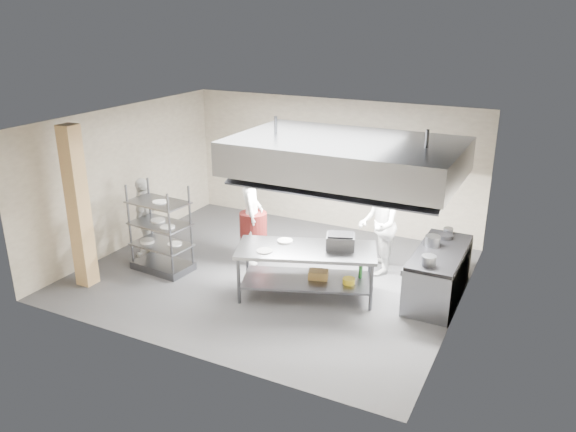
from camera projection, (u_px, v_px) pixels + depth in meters
The scene contains 23 objects.
floor at pixel (272, 274), 10.94m from camera, with size 7.00×7.00×0.00m, color #3C3C3F.
ceiling at pixel (270, 120), 9.92m from camera, with size 7.00×7.00×0.00m, color silver.
wall_back at pixel (332, 164), 12.95m from camera, with size 7.00×7.00×0.00m, color tan.
wall_left at pixel (126, 177), 11.90m from camera, with size 6.00×6.00×0.00m, color tan.
wall_right at pixel (464, 231), 8.95m from camera, with size 6.00×6.00×0.00m, color tan.
column at pixel (78, 208), 10.05m from camera, with size 0.30×0.30×3.00m, color tan.
exhaust_hood at pixel (346, 156), 9.91m from camera, with size 4.00×2.50×0.60m, color gray.
hood_strip_a at pixel (300, 168), 10.40m from camera, with size 1.60×0.12×0.04m, color white.
hood_strip_b at pixel (394, 180), 9.64m from camera, with size 1.60×0.12×0.04m, color white.
wall_shelf at pixel (407, 175), 12.06m from camera, with size 1.50×0.28×0.04m, color gray.
island at pixel (306, 272), 9.96m from camera, with size 2.43×1.01×0.91m, color slate, non-canonical shape.
island_worktop at pixel (306, 250), 9.81m from camera, with size 2.43×1.01×0.06m, color gray.
island_undershelf at pixel (306, 280), 10.01m from camera, with size 2.24×0.91×0.04m, color slate.
pass_rack at pixel (160, 228), 10.84m from camera, with size 1.15×0.67×1.73m, color slate, non-canonical shape.
cooking_range at pixel (438, 275), 9.92m from camera, with size 0.80×2.00×0.84m, color slate.
range_top at pixel (441, 252), 9.76m from camera, with size 0.78×1.96×0.06m, color black.
chef_head at pixel (251, 216), 11.17m from camera, with size 0.71×0.47×1.95m, color white.
chef_line at pixel (378, 224), 10.72m from camera, with size 0.96×0.74×1.97m, color silver.
chef_plating at pixel (145, 217), 11.53m from camera, with size 0.98×0.41×1.67m, color white.
griddle at pixel (340, 242), 9.78m from camera, with size 0.49×0.38×0.24m, color slate.
wicker_basket at pixel (318, 274), 10.00m from camera, with size 0.34×0.24×0.15m, color #99643D.
stockpot at pixel (433, 241), 9.91m from camera, with size 0.27×0.27×0.19m, color gray.
plate_stack at pixel (161, 243), 10.95m from camera, with size 0.28×0.28×0.05m, color white.
Camera 1 is at (4.72, -8.71, 4.78)m, focal length 35.00 mm.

